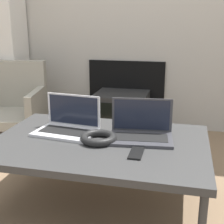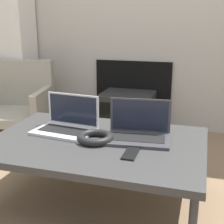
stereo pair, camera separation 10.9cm
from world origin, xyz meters
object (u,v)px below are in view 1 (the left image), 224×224
at_px(headphones, 98,138).
at_px(tv, 121,113).
at_px(armchair, 7,101).
at_px(laptop_right, 141,130).
at_px(phone, 136,153).
at_px(laptop_left, 68,124).

bearing_deg(headphones, tv, 95.84).
xyz_separation_m(headphones, armchair, (-1.13, 0.95, -0.09)).
height_order(headphones, tv, headphones).
height_order(laptop_right, phone, laptop_right).
xyz_separation_m(phone, armchair, (-1.36, 1.06, -0.08)).
distance_m(headphones, phone, 0.26).
bearing_deg(laptop_left, laptop_right, 6.44).
xyz_separation_m(phone, tv, (-0.35, 1.32, -0.20)).
height_order(laptop_right, headphones, laptop_right).
xyz_separation_m(headphones, phone, (0.23, -0.12, -0.02)).
bearing_deg(laptop_left, armchair, 144.24).
distance_m(headphones, armchair, 1.48).
height_order(laptop_left, tv, laptop_left).
xyz_separation_m(laptop_right, phone, (0.01, -0.23, -0.04)).
xyz_separation_m(laptop_left, laptop_right, (0.43, 0.00, 0.00)).
relative_size(laptop_left, armchair, 0.48).
bearing_deg(laptop_right, phone, -93.64).
relative_size(laptop_right, tv, 0.77).
bearing_deg(phone, laptop_right, 92.63).
bearing_deg(laptop_right, armchair, 141.96).
xyz_separation_m(laptop_right, tv, (-0.34, 1.10, -0.24)).
xyz_separation_m(laptop_right, armchair, (-1.35, 0.84, -0.12)).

